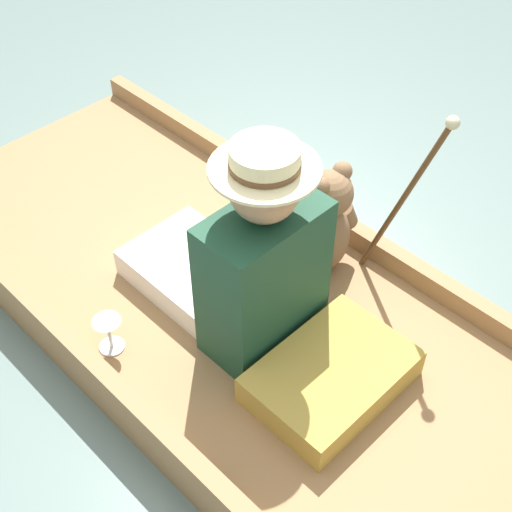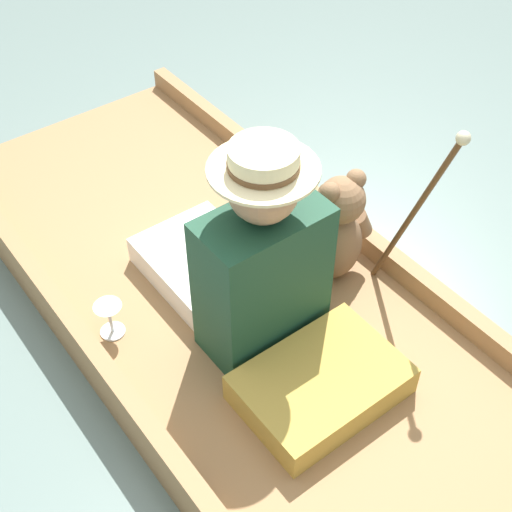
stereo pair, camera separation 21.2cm
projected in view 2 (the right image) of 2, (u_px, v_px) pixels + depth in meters
The scene contains 7 objects.
ground_plane at pixel (268, 352), 2.58m from camera, with size 16.00×16.00×0.00m, color slate.
punt_boat at pixel (268, 339), 2.53m from camera, with size 1.16×3.21×0.22m.
seat_cushion at pixel (321, 384), 2.25m from camera, with size 0.51×0.36×0.11m.
seated_person at pixel (247, 262), 2.31m from camera, with size 0.41×0.75×0.79m.
teddy_bear at pixel (337, 230), 2.53m from camera, with size 0.32×0.19×0.46m.
wine_glass at pixel (109, 313), 2.40m from camera, with size 0.10×0.10×0.14m.
walking_cane at pixel (422, 201), 2.27m from camera, with size 0.04×0.27×0.78m.
Camera 2 is at (-0.99, -1.24, 2.06)m, focal length 50.00 mm.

